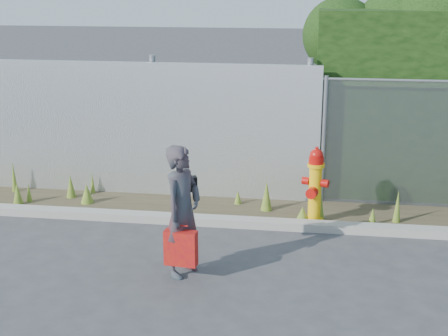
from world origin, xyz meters
The scene contains 8 objects.
ground centered at (0.00, 0.00, 0.00)m, with size 80.00×80.00×0.00m, color #39393B.
curb centered at (0.00, 1.80, 0.06)m, with size 16.00×0.22×0.12m, color gray.
weed_strip centered at (0.42, 2.45, 0.10)m, with size 16.00×1.23×0.53m.
corrugated_fence centered at (-3.25, 3.01, 1.10)m, with size 8.50×0.21×2.30m.
fire_hydrant centered at (0.94, 2.07, 0.57)m, with size 0.39×0.35×1.17m.
woman centered at (-0.63, 0.20, 0.81)m, with size 0.59×0.39×1.62m, color #0E525A.
red_tote_bag centered at (-0.62, 0.03, 0.41)m, with size 0.39×0.14×0.51m.
black_shoulder_bag centered at (-0.62, 0.45, 1.07)m, with size 0.24×0.10×0.18m.
Camera 1 is at (0.84, -6.61, 3.46)m, focal length 50.00 mm.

